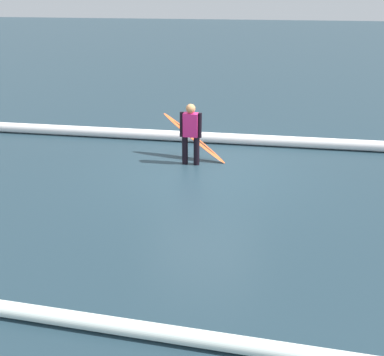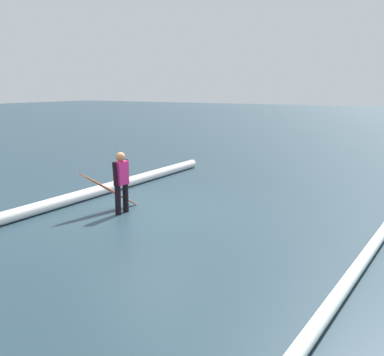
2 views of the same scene
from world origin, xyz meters
name	(u,v)px [view 2 (image 2 of 2)]	position (x,y,z in m)	size (l,w,h in m)	color
ground_plane	(146,211)	(0.00, 0.00, 0.00)	(129.56, 129.56, 0.00)	#213742
surfer	(121,179)	(0.44, -0.38, 0.82)	(0.52, 0.22, 1.46)	black
surfboard	(109,189)	(0.45, -0.78, 0.53)	(1.69, 0.63, 1.09)	#E55926
wave_crest_foreground	(23,212)	(1.98, -2.00, 0.14)	(0.29, 0.29, 15.73)	white
wave_crest_midground	(350,279)	(1.80, 5.23, 0.10)	(0.20, 0.20, 17.28)	white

